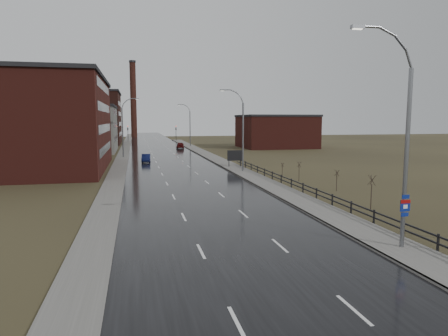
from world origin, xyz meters
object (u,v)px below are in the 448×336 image
billboard (235,156)px  car_far (180,145)px  streetlight_main (402,142)px  car_near (146,158)px

billboard → car_far: 42.16m
streetlight_main → car_near: streetlight_main is taller
streetlight_main → car_near: (-12.41, 50.39, -5.39)m
billboard → car_far: size_ratio=0.57×
billboard → car_far: billboard is taller
streetlight_main → car_near: bearing=103.8°
streetlight_main → car_far: 81.93m
billboard → streetlight_main: bearing=-90.9°
streetlight_main → billboard: 39.95m
car_far → streetlight_main: bearing=99.2°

